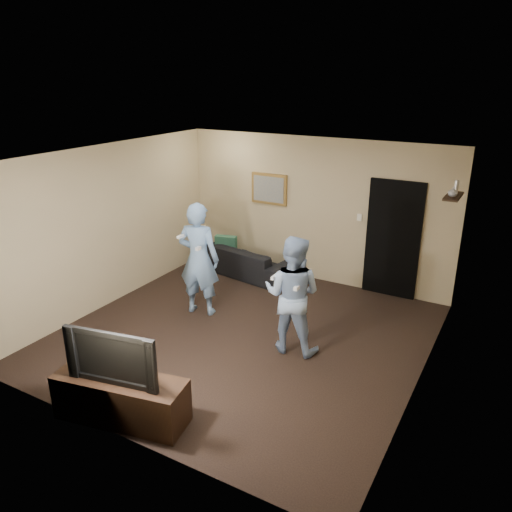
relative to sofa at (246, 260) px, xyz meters
The scene contains 19 objects.
ground 2.38m from the sofa, 60.64° to the right, with size 5.00×5.00×0.00m, color black.
ceiling 3.32m from the sofa, 60.64° to the right, with size 5.00×5.00×0.04m, color silver.
wall_back 1.61m from the sofa, 20.57° to the left, with size 5.00×0.04×2.60m, color tan.
wall_front 4.82m from the sofa, 75.72° to the right, with size 5.00×0.04×2.60m, color tan.
wall_left 2.67m from the sofa, 122.97° to the right, with size 0.04×5.00×2.60m, color tan.
wall_right 4.33m from the sofa, 29.41° to the right, with size 0.04×5.00×2.60m, color tan.
sofa is the anchor object (origin of this frame).
throw_pillow 0.50m from the sofa, behind, with size 0.41×0.13×0.41m, color #1A4F3C.
painting_frame 1.41m from the sofa, 57.54° to the left, with size 0.72×0.05×0.57m, color olive.
painting_canvas 1.41m from the sofa, 55.76° to the left, with size 0.62×0.01×0.47m, color slate.
doorway 2.74m from the sofa, ahead, with size 0.90×0.06×2.00m, color black.
light_switch 2.30m from the sofa, 11.55° to the left, with size 0.08×0.02×0.12m, color silver.
wall_shelf 3.95m from the sofa, ahead, with size 0.20×0.60×0.03m, color black.
shelf_vase 4.00m from the sofa, ahead, with size 0.13×0.13×0.14m, color #ADADB2.
shelf_figurine 3.99m from the sofa, ahead, with size 0.06×0.06×0.18m, color silver.
tv_console 4.43m from the sofa, 77.63° to the right, with size 1.49×0.48×0.53m, color black.
television 4.47m from the sofa, 77.63° to the right, with size 1.07×0.14×0.62m, color black.
wii_player_left 1.86m from the sofa, 84.26° to the right, with size 0.74×0.57×1.81m.
wii_player_right 2.88m from the sofa, 46.80° to the right, with size 0.87×0.71×1.65m.
Camera 1 is at (3.34, -5.54, 3.63)m, focal length 35.00 mm.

